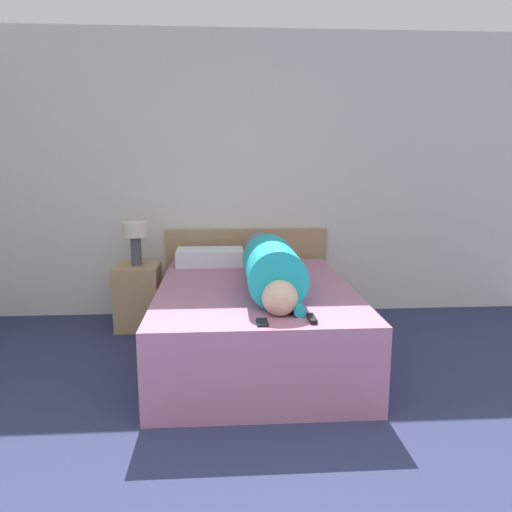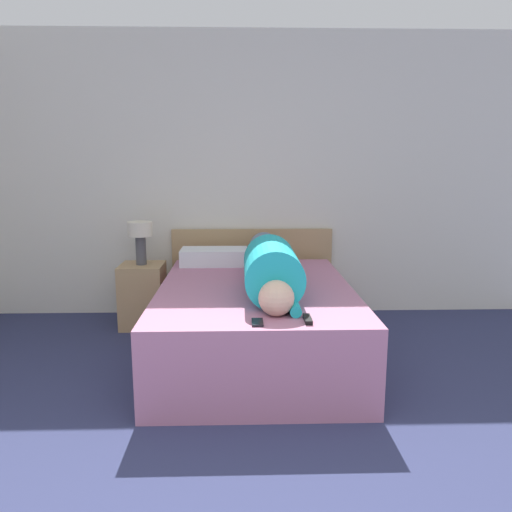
# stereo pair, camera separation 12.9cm
# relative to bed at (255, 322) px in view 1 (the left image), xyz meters

# --- Properties ---
(wall_back) EXTENTS (5.81, 0.06, 2.60)m
(wall_back) POSITION_rel_bed_xyz_m (-0.21, 1.18, 1.03)
(wall_back) COLOR silver
(wall_back) RESTS_ON ground_plane
(bed) EXTENTS (1.39, 1.96, 0.55)m
(bed) POSITION_rel_bed_xyz_m (0.00, 0.00, 0.00)
(bed) COLOR #B2708E
(bed) RESTS_ON ground_plane
(headboard) EXTENTS (1.51, 0.04, 0.82)m
(headboard) POSITION_rel_bed_xyz_m (-0.00, 1.11, 0.13)
(headboard) COLOR tan
(headboard) RESTS_ON ground_plane
(nightstand) EXTENTS (0.37, 0.38, 0.56)m
(nightstand) POSITION_rel_bed_xyz_m (-0.97, 0.75, 0.00)
(nightstand) COLOR tan
(nightstand) RESTS_ON ground_plane
(table_lamp) EXTENTS (0.21, 0.21, 0.38)m
(table_lamp) POSITION_rel_bed_xyz_m (-0.97, 0.75, 0.55)
(table_lamp) COLOR #4C4C51
(table_lamp) RESTS_ON nightstand
(person_lying) EXTENTS (0.37, 1.75, 0.37)m
(person_lying) POSITION_rel_bed_xyz_m (0.10, -0.04, 0.44)
(person_lying) COLOR #DBB293
(person_lying) RESTS_ON bed
(pillow_near_headboard) EXTENTS (0.58, 0.31, 0.14)m
(pillow_near_headboard) POSITION_rel_bed_xyz_m (-0.34, 0.78, 0.34)
(pillow_near_headboard) COLOR white
(pillow_near_headboard) RESTS_ON bed
(tv_remote) EXTENTS (0.04, 0.15, 0.02)m
(tv_remote) POSITION_rel_bed_xyz_m (0.27, -0.83, 0.29)
(tv_remote) COLOR black
(tv_remote) RESTS_ON bed
(cell_phone) EXTENTS (0.06, 0.13, 0.01)m
(cell_phone) POSITION_rel_bed_xyz_m (-0.01, -0.86, 0.28)
(cell_phone) COLOR black
(cell_phone) RESTS_ON bed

